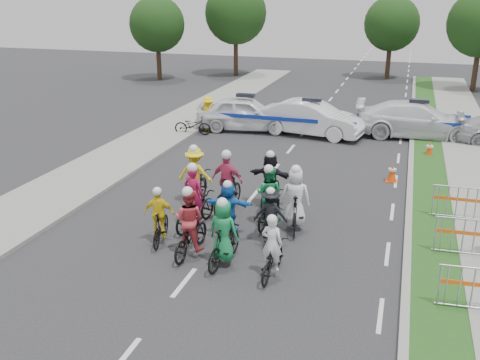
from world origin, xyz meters
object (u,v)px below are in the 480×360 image
(rider_0, at_px, (272,255))
(police_car_0, at_px, (245,114))
(cone_1, at_px, (430,149))
(marshal_hiviz, at_px, (208,114))
(rider_7, at_px, (295,205))
(tree_3, at_px, (236,13))
(rider_1, at_px, (224,239))
(police_car_1, at_px, (311,118))
(rider_3, at_px, (160,221))
(barrier_1, at_px, (474,239))
(rider_4, at_px, (271,221))
(parked_bike, at_px, (193,125))
(tree_4, at_px, (392,24))
(rider_9, at_px, (228,188))
(police_car_2, at_px, (417,120))
(rider_5, at_px, (229,212))
(rider_11, at_px, (270,183))
(barrier_2, at_px, (466,205))
(cone_0, at_px, (392,173))
(rider_8, at_px, (269,202))
(rider_6, at_px, (195,206))
(rider_10, at_px, (195,181))
(rider_2, at_px, (190,229))
(tree_0, at_px, (157,24))

(rider_0, distance_m, police_car_0, 14.58)
(rider_0, xyz_separation_m, cone_1, (3.88, 11.66, -0.21))
(marshal_hiviz, bearing_deg, rider_7, 129.65)
(cone_1, relative_size, tree_3, 0.10)
(rider_1, bearing_deg, police_car_1, -81.83)
(rider_3, distance_m, barrier_1, 8.32)
(rider_4, bearing_deg, parked_bike, -65.71)
(police_car_1, bearing_deg, parked_bike, 116.00)
(police_car_0, xyz_separation_m, tree_4, (5.93, 19.28, 3.35))
(rider_3, xyz_separation_m, rider_9, (1.06, 2.69, 0.13))
(rider_1, xyz_separation_m, police_car_2, (4.63, 14.69, 0.11))
(rider_4, relative_size, rider_5, 1.00)
(police_car_0, relative_size, tree_4, 0.78)
(rider_11, distance_m, barrier_2, 5.97)
(rider_1, relative_size, barrier_2, 0.93)
(marshal_hiviz, bearing_deg, rider_9, 121.04)
(rider_11, bearing_deg, rider_0, 109.90)
(rider_0, distance_m, rider_3, 3.51)
(cone_0, bearing_deg, rider_8, -123.56)
(police_car_0, bearing_deg, tree_4, -26.29)
(rider_6, xyz_separation_m, police_car_1, (1.34, 11.58, 0.17))
(rider_5, height_order, police_car_0, rider_5)
(rider_4, relative_size, rider_7, 0.85)
(barrier_1, bearing_deg, rider_10, 170.27)
(rider_11, bearing_deg, barrier_2, -170.20)
(rider_2, height_order, barrier_1, rider_2)
(cone_1, relative_size, tree_0, 0.11)
(barrier_1, height_order, tree_4, tree_4)
(rider_9, xyz_separation_m, marshal_hiviz, (-4.25, 9.55, 0.07))
(tree_0, bearing_deg, barrier_2, -46.94)
(tree_0, bearing_deg, rider_11, -56.92)
(barrier_2, bearing_deg, tree_4, 97.49)
(rider_6, bearing_deg, rider_3, 78.13)
(police_car_1, bearing_deg, rider_2, -173.81)
(police_car_0, xyz_separation_m, police_car_2, (8.18, 1.12, -0.00))
(rider_10, bearing_deg, tree_4, -101.57)
(rider_9, bearing_deg, rider_0, 130.48)
(rider_10, xyz_separation_m, tree_4, (4.62, 29.19, 3.41))
(rider_2, height_order, tree_0, tree_0)
(rider_8, relative_size, marshal_hiviz, 1.13)
(rider_2, distance_m, barrier_1, 7.38)
(rider_0, xyz_separation_m, rider_1, (-1.30, 0.18, 0.17))
(rider_7, relative_size, cone_1, 2.88)
(parked_bike, xyz_separation_m, tree_0, (-8.90, 14.95, 3.72))
(rider_3, xyz_separation_m, rider_4, (2.91, 0.89, 0.01))
(rider_4, relative_size, rider_6, 0.82)
(rider_10, relative_size, police_car_2, 0.35)
(rider_10, distance_m, barrier_2, 8.39)
(rider_5, height_order, rider_7, rider_7)
(rider_5, xyz_separation_m, tree_4, (2.81, 31.18, 3.46))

